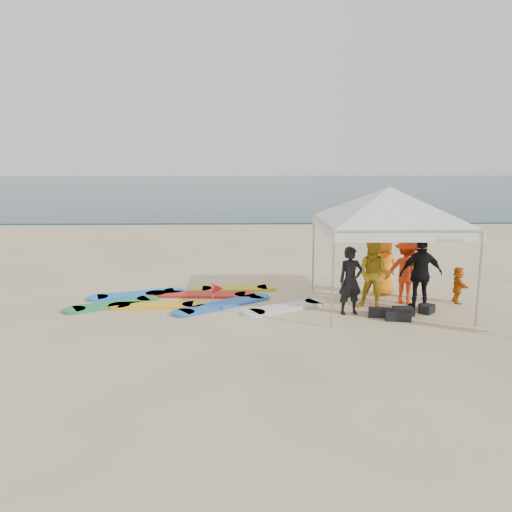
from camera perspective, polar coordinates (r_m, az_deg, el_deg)
The scene contains 13 objects.
ground at distance 10.20m, azimuth 0.49°, elevation -9.44°, with size 120.00×120.00×0.00m, color beige.
ocean at distance 69.64m, azimuth -0.90°, elevation 8.07°, with size 160.00×84.00×0.08m, color #0C2633.
shoreline_foam at distance 27.98m, azimuth -0.55°, elevation 3.67°, with size 160.00×1.20×0.01m, color silver.
person_black_a at distance 11.76m, azimuth 10.75°, elevation -2.80°, with size 0.58×0.38×1.59m, color black.
person_yellow at distance 12.25m, azimuth 13.33°, elevation -2.11°, with size 0.82×0.64×1.69m, color gold.
person_orange_a at distance 12.97m, azimuth 16.81°, elevation -1.65°, with size 1.07×0.62×1.66m, color #F73C15.
person_black_b at distance 12.50m, azimuth 18.32°, elevation -1.96°, with size 1.03×0.43×1.76m, color black.
person_orange_b at distance 13.59m, azimuth 14.34°, elevation -1.07°, with size 0.78×0.51×1.60m, color orange.
person_seated at distance 13.51m, azimuth 22.08°, elevation -3.08°, with size 0.86×0.27×0.93m, color #C96411.
canopy_tent at distance 12.30m, azimuth 15.05°, elevation 7.61°, with size 4.43×4.43×3.34m.
marker_pennant at distance 12.08m, azimuth -4.43°, elevation -3.74°, with size 0.28×0.28×0.64m.
gear_pile at distance 12.00m, azimuth 15.98°, elevation -6.23°, with size 1.69×0.91×0.22m.
surfboard_spread at distance 12.90m, azimuth -7.21°, elevation -4.96°, with size 6.11×2.83×0.07m.
Camera 1 is at (-0.27, -9.55, 3.55)m, focal length 35.00 mm.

